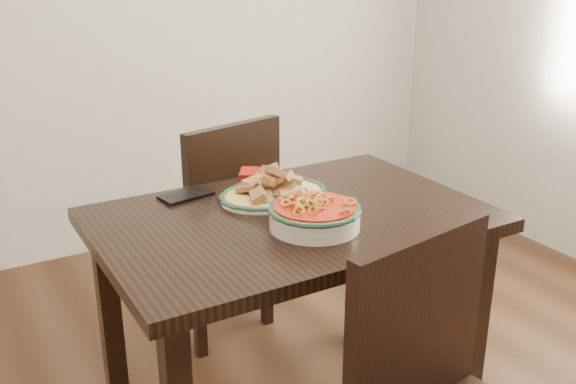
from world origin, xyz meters
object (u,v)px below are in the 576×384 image
noodle_bowl (315,213)px  smartphone (186,195)px  chair_far (218,218)px  dining_table (291,248)px  fish_plate (274,184)px

noodle_bowl → smartphone: bearing=118.1°
smartphone → chair_far: bearing=44.6°
dining_table → smartphone: smartphone is taller
dining_table → noodle_bowl: (0.00, -0.12, 0.15)m
chair_far → smartphone: chair_far is taller
dining_table → chair_far: (0.05, 0.64, -0.14)m
fish_plate → noodle_bowl: bearing=-93.3°
chair_far → fish_plate: size_ratio=2.61×
dining_table → smartphone: size_ratio=6.94×
noodle_bowl → smartphone: (-0.22, 0.40, -0.04)m
fish_plate → smartphone: bearing=147.7°
chair_far → fish_plate: chair_far is taller
dining_table → chair_far: 0.66m
fish_plate → noodle_bowl: size_ratio=1.32×
chair_far → noodle_bowl: chair_far is taller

